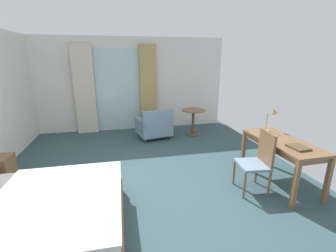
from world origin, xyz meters
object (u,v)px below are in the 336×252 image
bed (19,222)px  closed_book (298,147)px  writing_desk (282,146)px  desk_lamp (272,115)px  round_cafe_table (193,117)px  desk_chair (258,159)px  armchair_by_window (155,126)px

bed → closed_book: 3.72m
closed_book → bed: bearing=179.3°
writing_desk → desk_lamp: (0.13, 0.51, 0.37)m
bed → closed_book: size_ratio=8.05×
bed → desk_lamp: 4.03m
desk_lamp → round_cafe_table: 2.36m
desk_lamp → round_cafe_table: desk_lamp is taller
writing_desk → desk_lamp: bearing=76.3°
writing_desk → round_cafe_table: bearing=102.9°
desk_lamp → round_cafe_table: (-0.74, 2.18, -0.52)m
closed_book → round_cafe_table: closed_book is taller
desk_chair → round_cafe_table: size_ratio=1.37×
writing_desk → desk_lamp: desk_lamp is taller
armchair_by_window → desk_chair: bearing=-66.7°
writing_desk → armchair_by_window: size_ratio=1.47×
desk_chair → closed_book: bearing=-24.7°
desk_chair → desk_lamp: (0.61, 0.63, 0.50)m
desk_chair → closed_book: desk_chair is taller
desk_lamp → closed_book: size_ratio=1.58×
bed → round_cafe_table: size_ratio=3.11×
closed_book → desk_lamp: bearing=77.0°
round_cafe_table → desk_lamp: bearing=-71.2°
round_cafe_table → desk_chair: bearing=-87.3°
bed → desk_chair: bed is taller
desk_lamp → armchair_by_window: 2.88m
desk_chair → bed: bearing=-172.3°
bed → round_cafe_table: (3.07, 3.24, 0.24)m
desk_lamp → writing_desk: bearing=-103.7°
closed_book → armchair_by_window: size_ratio=0.29×
desk_lamp → closed_book: desk_lamp is taller
bed → round_cafe_table: 4.47m
armchair_by_window → round_cafe_table: armchair_by_window is taller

